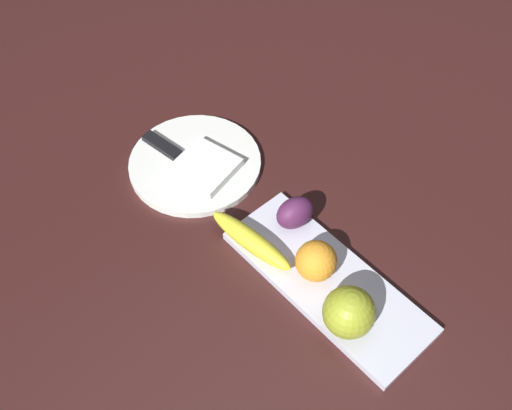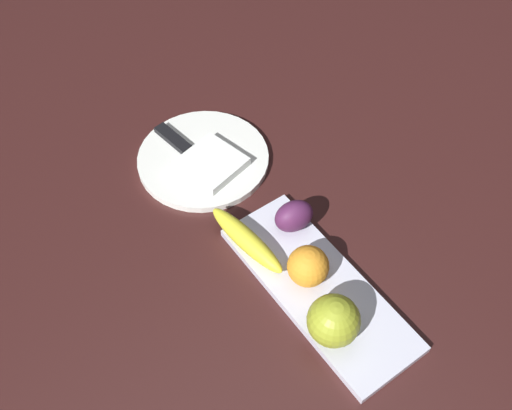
# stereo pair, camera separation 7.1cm
# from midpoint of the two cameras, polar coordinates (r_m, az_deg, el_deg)

# --- Properties ---
(ground_plane) EXTENTS (2.40, 2.40, 0.00)m
(ground_plane) POSITION_cam_midpoint_polar(r_m,az_deg,el_deg) (1.00, 3.22, -8.40)
(ground_plane) COLOR #361817
(fruit_tray) EXTENTS (0.37, 0.14, 0.01)m
(fruit_tray) POSITION_cam_midpoint_polar(r_m,az_deg,el_deg) (1.00, 4.77, -7.34)
(fruit_tray) COLOR silver
(fruit_tray) RESTS_ON ground_plane
(apple) EXTENTS (0.08, 0.08, 0.08)m
(apple) POSITION_cam_midpoint_polar(r_m,az_deg,el_deg) (0.92, 6.69, -10.24)
(apple) COLOR #98A429
(apple) RESTS_ON fruit_tray
(banana) EXTENTS (0.18, 0.05, 0.04)m
(banana) POSITION_cam_midpoint_polar(r_m,az_deg,el_deg) (1.02, -2.50, -3.47)
(banana) COLOR yellow
(banana) RESTS_ON fruit_tray
(orange_near_apple) EXTENTS (0.07, 0.07, 0.07)m
(orange_near_apple) POSITION_cam_midpoint_polar(r_m,az_deg,el_deg) (0.97, 3.69, -5.45)
(orange_near_apple) COLOR orange
(orange_near_apple) RESTS_ON fruit_tray
(grape_bunch) EXTENTS (0.06, 0.08, 0.06)m
(grape_bunch) POSITION_cam_midpoint_polar(r_m,az_deg,el_deg) (1.03, 1.80, -0.83)
(grape_bunch) COLOR #51214B
(grape_bunch) RESTS_ON fruit_tray
(dinner_plate) EXTENTS (0.26, 0.26, 0.01)m
(dinner_plate) POSITION_cam_midpoint_polar(r_m,az_deg,el_deg) (1.17, -7.57, 3.89)
(dinner_plate) COLOR white
(dinner_plate) RESTS_ON ground_plane
(folded_napkin) EXTENTS (0.13, 0.13, 0.02)m
(folded_napkin) POSITION_cam_midpoint_polar(r_m,az_deg,el_deg) (1.14, -6.68, 3.54)
(folded_napkin) COLOR white
(folded_napkin) RESTS_ON dinner_plate
(knife) EXTENTS (0.18, 0.05, 0.01)m
(knife) POSITION_cam_midpoint_polar(r_m,az_deg,el_deg) (1.18, -10.13, 5.15)
(knife) COLOR silver
(knife) RESTS_ON dinner_plate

